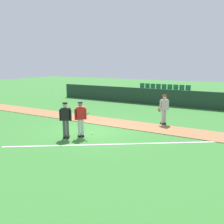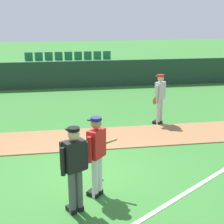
{
  "view_description": "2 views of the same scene",
  "coord_description": "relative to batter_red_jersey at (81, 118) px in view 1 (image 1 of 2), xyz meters",
  "views": [
    {
      "loc": [
        7.28,
        -10.3,
        3.6
      ],
      "look_at": [
        0.58,
        1.29,
        0.92
      ],
      "focal_mm": 39.54,
      "sensor_mm": 36.0,
      "label": 1
    },
    {
      "loc": [
        -0.6,
        -7.32,
        3.77
      ],
      "look_at": [
        0.82,
        1.46,
        1.13
      ],
      "focal_mm": 53.81,
      "sensor_mm": 36.0,
      "label": 2
    }
  ],
  "objects": [
    {
      "name": "batter_red_jersey",
      "position": [
        0.0,
        0.0,
        0.0
      ],
      "size": [
        0.75,
        0.68,
        1.76
      ],
      "color": "silver",
      "rests_on": "ground"
    },
    {
      "name": "ground_plane",
      "position": [
        -0.1,
        0.94,
        -0.97
      ],
      "size": [
        80.0,
        80.0,
        0.0
      ],
      "primitive_type": "plane",
      "color": "#33702D"
    },
    {
      "name": "foul_line_chalk",
      "position": [
        2.9,
        0.44,
        -0.96
      ],
      "size": [
        9.97,
        6.84,
        0.01
      ],
      "primitive_type": "cube",
      "rotation": [
        0.0,
        0.0,
        0.6
      ],
      "color": "white",
      "rests_on": "ground"
    },
    {
      "name": "stadium_bleachers",
      "position": [
        -0.1,
        12.36,
        -0.49
      ],
      "size": [
        5.55,
        2.1,
        1.65
      ],
      "color": "slate",
      "rests_on": "ground"
    },
    {
      "name": "runner_grey_jersey",
      "position": [
        2.7,
        4.45,
        -0.01
      ],
      "size": [
        0.56,
        0.5,
        1.76
      ],
      "color": "#B2B2B2",
      "rests_on": "ground"
    },
    {
      "name": "baseball",
      "position": [
        0.19,
        0.66,
        -0.93
      ],
      "size": [
        0.07,
        0.07,
        0.07
      ],
      "primitive_type": "sphere",
      "color": "white",
      "rests_on": "ground"
    },
    {
      "name": "umpire_home_plate",
      "position": [
        -0.49,
        -0.54,
        0.03
      ],
      "size": [
        0.54,
        0.44,
        1.76
      ],
      "color": "#4C4C4C",
      "rests_on": "ground"
    },
    {
      "name": "dugout_fence",
      "position": [
        -0.1,
        10.91,
        -0.27
      ],
      "size": [
        20.0,
        0.16,
        1.39
      ],
      "primitive_type": "cube",
      "color": "#1E3828",
      "rests_on": "ground"
    },
    {
      "name": "infield_dirt_path",
      "position": [
        -0.1,
        3.36,
        -0.95
      ],
      "size": [
        28.0,
        1.86,
        0.03
      ],
      "primitive_type": "cube",
      "color": "#936642",
      "rests_on": "ground"
    }
  ]
}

